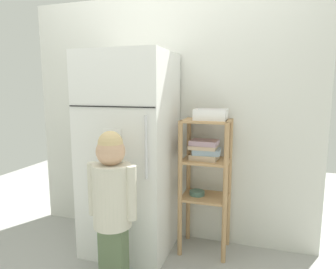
# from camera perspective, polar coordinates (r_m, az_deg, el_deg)

# --- Properties ---
(ground_plane) EXTENTS (6.00, 6.00, 0.00)m
(ground_plane) POSITION_cam_1_polar(r_m,az_deg,el_deg) (2.63, -2.73, -21.54)
(ground_plane) COLOR #999993
(kitchen_wall_back) EXTENTS (2.57, 0.03, 2.11)m
(kitchen_wall_back) POSITION_cam_1_polar(r_m,az_deg,el_deg) (2.61, -0.25, 2.78)
(kitchen_wall_back) COLOR silver
(kitchen_wall_back) RESTS_ON ground
(refrigerator) EXTENTS (0.68, 0.63, 1.61)m
(refrigerator) POSITION_cam_1_polar(r_m,az_deg,el_deg) (2.42, -7.35, -3.75)
(refrigerator) COLOR white
(refrigerator) RESTS_ON ground
(child_standing) EXTENTS (0.34, 0.25, 1.07)m
(child_standing) POSITION_cam_1_polar(r_m,az_deg,el_deg) (1.99, -10.70, -11.36)
(child_standing) COLOR #596C4A
(child_standing) RESTS_ON ground
(pantry_shelf_unit) EXTENTS (0.39, 0.31, 1.09)m
(pantry_shelf_unit) POSITION_cam_1_polar(r_m,az_deg,el_deg) (2.40, 7.15, -6.10)
(pantry_shelf_unit) COLOR tan
(pantry_shelf_unit) RESTS_ON ground
(fruit_bin) EXTENTS (0.25, 0.19, 0.08)m
(fruit_bin) POSITION_cam_1_polar(r_m,az_deg,el_deg) (2.32, 8.22, 3.53)
(fruit_bin) COLOR white
(fruit_bin) RESTS_ON pantry_shelf_unit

